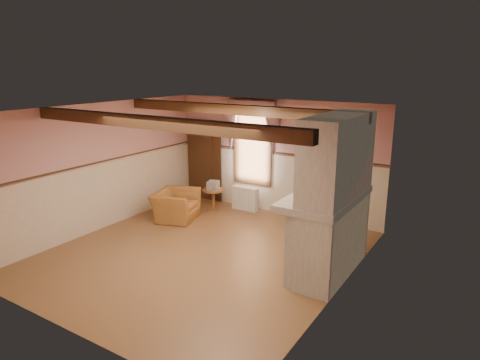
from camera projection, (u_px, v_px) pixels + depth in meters
The scene contains 26 objects.
floor at pixel (202, 254), 8.37m from camera, with size 5.50×6.00×0.01m, color brown.
ceiling at pixel (198, 110), 7.65m from camera, with size 5.50×6.00×0.01m, color silver.
wall_back at pixel (274, 157), 10.47m from camera, with size 5.50×0.02×2.80m, color tan.
wall_front at pixel (60, 238), 5.56m from camera, with size 5.50×0.02×2.80m, color tan.
wall_left at pixel (101, 167), 9.42m from camera, with size 0.02×6.00×2.80m, color tan.
wall_right at pixel (342, 210), 6.60m from camera, with size 0.02×6.00×2.80m, color tan.
wainscot at pixel (201, 217), 8.18m from camera, with size 5.50×6.00×1.50m, color beige, non-canonical shape.
chair_rail at pixel (200, 180), 7.99m from camera, with size 5.50×6.00×0.08m, color black, non-canonical shape.
firebox at pixel (310, 244), 7.72m from camera, with size 0.20×0.95×0.90m, color black.
armchair at pixel (176, 205), 10.19m from camera, with size 1.05×0.92×0.68m, color #9E662D.
side_table at pixel (213, 200), 10.84m from camera, with size 0.55×0.55×0.55m, color brown.
book_stack at pixel (213, 185), 10.77m from camera, with size 0.26×0.32×0.20m, color #B7AD8C.
radiator at pixel (245, 199), 10.84m from camera, with size 0.70×0.18×0.60m, color silver.
bowl at pixel (323, 194), 7.24m from camera, with size 0.32×0.32×0.08m, color brown.
mantel_clock at pixel (336, 182), 7.75m from camera, with size 0.14×0.24×0.20m, color black.
oil_lamp at pixel (333, 182), 7.59m from camera, with size 0.11×0.11×0.28m, color #CA7D39.
candle_red at pixel (315, 197), 6.93m from camera, with size 0.06×0.06×0.16m, color #AE1519.
jar_yellow at pixel (320, 195), 7.11m from camera, with size 0.06×0.06×0.12m, color yellow.
fireplace at pixel (335, 197), 7.26m from camera, with size 0.85×2.00×2.80m, color gray.
mantel at pixel (325, 198), 7.36m from camera, with size 1.05×2.05×0.12m, color gray.
overmantel_mirror at pixel (317, 162), 7.30m from camera, with size 0.06×1.44×1.04m, color silver.
door at pixel (204, 161), 11.59m from camera, with size 1.10×0.10×2.10m, color black.
window at pixel (253, 145), 10.68m from camera, with size 1.06×0.08×2.02m, color white.
window_drapes at pixel (251, 121), 10.46m from camera, with size 1.30×0.14×1.40m, color gray.
ceiling_beam_front at pixel (152, 123), 6.69m from camera, with size 5.50×0.18×0.20m, color black.
ceiling_beam_back at pixel (234, 110), 8.66m from camera, with size 5.50×0.18×0.20m, color black.
Camera 1 is at (4.74, -6.14, 3.56)m, focal length 32.00 mm.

